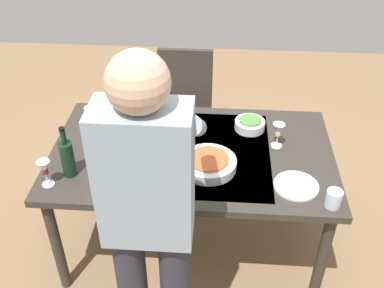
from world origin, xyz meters
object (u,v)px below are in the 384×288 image
(dinner_plate_far, at_px, (296,186))
(wine_glass_right, at_px, (45,169))
(person_server, at_px, (149,214))
(dinner_plate_near, at_px, (169,129))
(serving_bowl_pasta, at_px, (208,163))
(chair_near, at_px, (185,104))
(water_cup_near_right, at_px, (334,199))
(side_bowl_salad, at_px, (250,124))
(water_cup_near_left, at_px, (91,115))
(dining_table, at_px, (192,161))
(wine_bottle, at_px, (67,158))
(wine_glass_left, at_px, (278,131))

(dinner_plate_far, bearing_deg, wine_glass_right, 3.35)
(person_server, bearing_deg, dinner_plate_near, -87.91)
(dinner_plate_near, relative_size, dinner_plate_far, 1.00)
(person_server, relative_size, serving_bowl_pasta, 5.63)
(chair_near, xyz_separation_m, water_cup_near_right, (-0.83, 1.24, 0.25))
(serving_bowl_pasta, bearing_deg, side_bowl_salad, -120.69)
(serving_bowl_pasta, bearing_deg, dinner_plate_near, -53.17)
(chair_near, bearing_deg, wine_glass_right, 63.22)
(water_cup_near_left, height_order, dinner_plate_far, water_cup_near_left)
(water_cup_near_right, xyz_separation_m, dinner_plate_far, (0.16, -0.13, -0.04))
(side_bowl_salad, bearing_deg, dining_table, 36.93)
(water_cup_near_right, bearing_deg, dinner_plate_near, -33.98)
(wine_bottle, height_order, wine_glass_right, wine_bottle)
(wine_glass_right, bearing_deg, wine_bottle, -135.38)
(wine_glass_right, height_order, water_cup_near_right, wine_glass_right)
(person_server, distance_m, wine_bottle, 0.71)
(person_server, height_order, side_bowl_salad, person_server)
(water_cup_near_left, bearing_deg, serving_bowl_pasta, 151.73)
(wine_glass_left, distance_m, serving_bowl_pasta, 0.45)
(dining_table, relative_size, water_cup_near_right, 17.15)
(chair_near, distance_m, water_cup_near_left, 0.83)
(dining_table, bearing_deg, wine_bottle, 21.45)
(dinner_plate_near, bearing_deg, dining_table, 128.39)
(chair_near, xyz_separation_m, wine_glass_left, (-0.59, 0.77, 0.31))
(person_server, xyz_separation_m, wine_glass_right, (0.59, -0.40, -0.12))
(wine_glass_left, bearing_deg, wine_bottle, 16.57)
(water_cup_near_left, height_order, water_cup_near_right, water_cup_near_left)
(wine_bottle, relative_size, side_bowl_salad, 1.64)
(dining_table, height_order, dinner_plate_far, dinner_plate_far)
(person_server, bearing_deg, water_cup_near_right, -157.62)
(chair_near, height_order, water_cup_near_right, chair_near)
(water_cup_near_left, bearing_deg, dinner_plate_far, 156.62)
(chair_near, height_order, wine_glass_right, chair_near)
(wine_bottle, bearing_deg, person_server, 136.05)
(water_cup_near_right, height_order, side_bowl_salad, water_cup_near_right)
(person_server, height_order, water_cup_near_right, person_server)
(wine_glass_left, distance_m, water_cup_near_left, 1.13)
(wine_glass_left, bearing_deg, dinner_plate_near, -10.18)
(dining_table, distance_m, side_bowl_salad, 0.43)
(water_cup_near_right, distance_m, serving_bowl_pasta, 0.66)
(person_server, height_order, wine_glass_right, person_server)
(wine_bottle, distance_m, dinner_plate_near, 0.65)
(side_bowl_salad, bearing_deg, wine_bottle, 27.34)
(wine_bottle, xyz_separation_m, dinner_plate_near, (-0.47, -0.44, -0.10))
(dinner_plate_near, bearing_deg, side_bowl_salad, -173.91)
(chair_near, height_order, wine_bottle, wine_bottle)
(dining_table, distance_m, wine_bottle, 0.69)
(wine_glass_right, bearing_deg, serving_bowl_pasta, -166.70)
(water_cup_near_left, bearing_deg, dinner_plate_near, 173.21)
(chair_near, distance_m, wine_bottle, 1.25)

